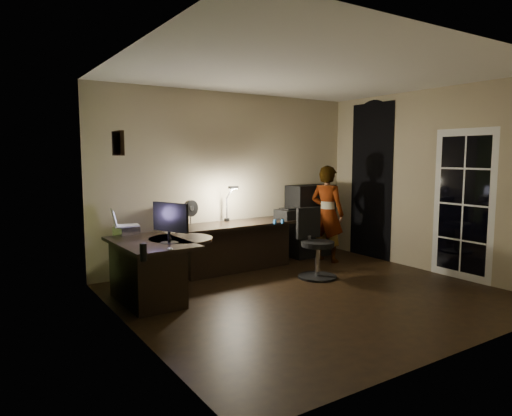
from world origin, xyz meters
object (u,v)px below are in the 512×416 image
desk_left (151,271)px  person (327,214)px  cabinet (310,221)px  monitor (169,229)px  desk_right (237,247)px  office_chair (318,244)px

desk_left → person: 3.22m
cabinet → desk_left: bearing=-165.6°
cabinet → person: person is taller
desk_left → monitor: (0.16, -0.21, 0.52)m
monitor → person: 3.07m
desk_left → desk_right: 1.77m
monitor → office_chair: monitor is taller
desk_left → cabinet: cabinet is taller
cabinet → person: (-0.05, -0.48, 0.17)m
person → office_chair: bearing=111.1°
monitor → office_chair: (2.19, -0.07, -0.39)m
office_chair → desk_left: bearing=175.8°
cabinet → monitor: cabinet is taller
desk_left → person: (3.16, 0.44, 0.42)m
desk_right → person: (1.55, -0.28, 0.42)m
cabinet → monitor: size_ratio=2.34×
office_chair → monitor: bearing=-179.3°
monitor → person: (3.00, 0.65, -0.10)m
monitor → person: person is taller
desk_left → desk_right: bearing=22.8°
cabinet → monitor: bearing=-161.3°
desk_left → person: person is taller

